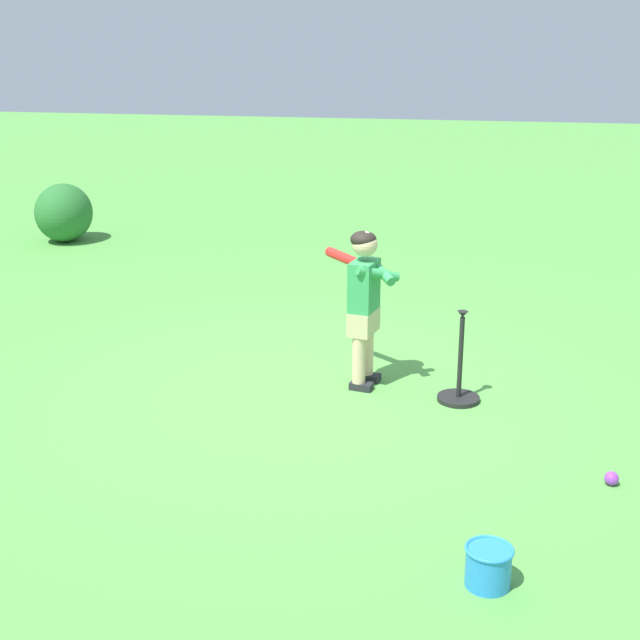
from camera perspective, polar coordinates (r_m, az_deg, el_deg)
The scene contains 6 objects.
ground_plane at distance 5.90m, azimuth -1.36°, elevation -4.84°, with size 40.00×40.00×0.00m, color #519942.
child_batter at distance 5.85m, azimuth 2.88°, elevation 1.70°, with size 0.44×0.56×1.08m.
play_ball_behind_batter at distance 5.01m, azimuth 18.48°, elevation -9.77°, with size 0.08×0.08×0.08m, color purple.
batting_tee at distance 5.83m, azimuth 9.05°, elevation -4.27°, with size 0.28×0.28×0.62m.
toy_bucket at distance 4.02m, azimuth 10.92°, elevation -15.45°, with size 0.22×0.22×0.19m.
shrub_left_background at distance 10.60m, azimuth -16.37°, elevation 6.73°, with size 0.71×0.64×0.67m, color #286B2D.
Camera 1 is at (-5.29, -1.24, 2.30)m, focal length 49.06 mm.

